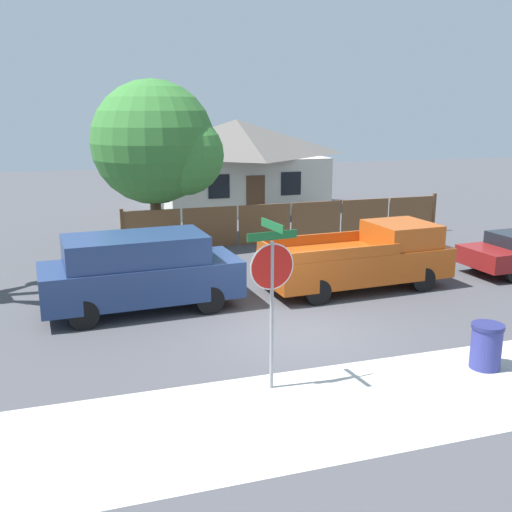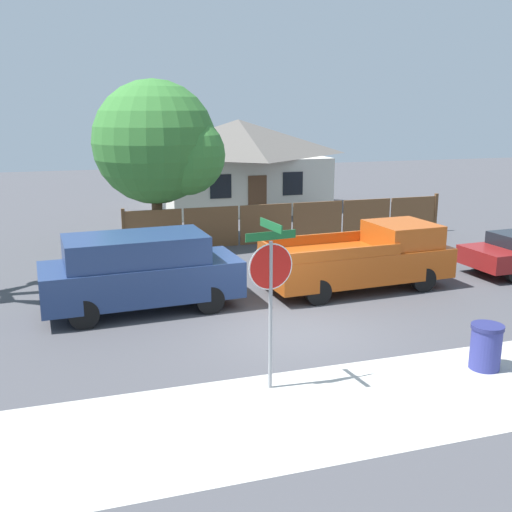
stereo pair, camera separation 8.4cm
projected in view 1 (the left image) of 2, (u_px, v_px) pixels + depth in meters
The scene contains 9 objects.
ground_plane at pixel (296, 331), 13.92m from camera, with size 80.00×80.00×0.00m, color #47474C.
sidewalk_strip at pixel (370, 401), 10.59m from camera, with size 36.00×3.20×0.01m.
wooden_fence at pixel (291, 222), 23.12m from camera, with size 12.90×0.12×1.60m.
house at pixel (237, 163), 30.60m from camera, with size 8.46×6.85×4.49m.
oak_tree at pixel (160, 145), 21.67m from camera, with size 4.70×4.47×6.08m.
red_suv at pixel (140, 271), 15.14m from camera, with size 5.06×2.25×1.97m.
orange_pickup at pixel (363, 258), 17.08m from camera, with size 5.43×2.29×1.83m.
stop_sign at pixel (272, 277), 10.61m from camera, with size 0.96×0.86×3.14m.
trash_bin at pixel (486, 346), 11.86m from camera, with size 0.64×0.64×0.92m.
Camera 1 is at (-4.89, -12.17, 5.06)m, focal length 42.00 mm.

